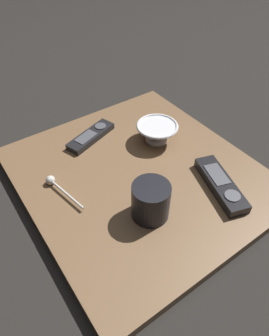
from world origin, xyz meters
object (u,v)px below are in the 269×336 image
tv_remote_near (221,184)px  teaspoon (54,183)px  cereal_bowl (157,132)px  coffee_mug (151,201)px  tv_remote_far (91,136)px

tv_remote_near → teaspoon: bearing=54.2°
cereal_bowl → teaspoon: bearing=89.7°
tv_remote_near → cereal_bowl: bearing=3.0°
coffee_mug → tv_remote_far: size_ratio=0.53×
cereal_bowl → teaspoon: cereal_bowl is taller
teaspoon → tv_remote_near: tv_remote_near is taller
teaspoon → tv_remote_far: 0.22m
coffee_mug → teaspoon: coffee_mug is taller
tv_remote_far → coffee_mug: bearing=175.3°
coffee_mug → teaspoon: size_ratio=0.64×
cereal_bowl → coffee_mug: coffee_mug is taller
teaspoon → tv_remote_far: size_ratio=0.83×
tv_remote_near → tv_remote_far: tv_remote_near is taller
coffee_mug → tv_remote_near: size_ratio=0.46×
coffee_mug → tv_remote_far: (0.34, -0.03, -0.04)m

